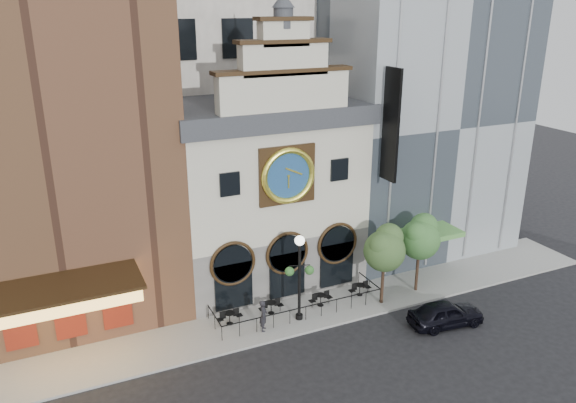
% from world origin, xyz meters
% --- Properties ---
extents(ground, '(120.00, 120.00, 0.00)m').
position_xyz_m(ground, '(0.00, 0.00, 0.00)').
color(ground, black).
rests_on(ground, ground).
extents(sidewalk, '(44.00, 5.00, 0.15)m').
position_xyz_m(sidewalk, '(0.00, 2.50, 0.07)').
color(sidewalk, gray).
rests_on(sidewalk, ground).
extents(clock_building, '(12.60, 8.78, 18.65)m').
position_xyz_m(clock_building, '(0.00, 7.82, 6.69)').
color(clock_building, '#605E5B').
rests_on(clock_building, ground).
extents(theater_building, '(14.00, 15.60, 25.00)m').
position_xyz_m(theater_building, '(-13.00, 9.96, 12.60)').
color(theater_building, brown).
rests_on(theater_building, ground).
extents(retail_building, '(14.00, 14.40, 20.00)m').
position_xyz_m(retail_building, '(12.99, 9.99, 10.14)').
color(retail_building, gray).
rests_on(retail_building, ground).
extents(cafe_railing, '(10.60, 2.60, 0.90)m').
position_xyz_m(cafe_railing, '(0.00, 2.50, 0.60)').
color(cafe_railing, black).
rests_on(cafe_railing, sidewalk).
extents(bistro_0, '(1.58, 0.68, 0.90)m').
position_xyz_m(bistro_0, '(-4.33, 2.68, 0.61)').
color(bistro_0, black).
rests_on(bistro_0, sidewalk).
extents(bistro_1, '(1.58, 0.68, 0.90)m').
position_xyz_m(bistro_1, '(-1.60, 2.77, 0.61)').
color(bistro_1, black).
rests_on(bistro_1, sidewalk).
extents(bistro_2, '(1.58, 0.68, 0.90)m').
position_xyz_m(bistro_2, '(1.62, 2.36, 0.61)').
color(bistro_2, black).
rests_on(bistro_2, sidewalk).
extents(bistro_3, '(1.58, 0.68, 0.90)m').
position_xyz_m(bistro_3, '(4.58, 2.48, 0.61)').
color(bistro_3, black).
rests_on(bistro_3, sidewalk).
extents(car_right, '(4.76, 2.37, 1.56)m').
position_xyz_m(car_right, '(7.44, -2.58, 0.78)').
color(car_right, black).
rests_on(car_right, ground).
extents(pedestrian, '(0.74, 0.84, 1.94)m').
position_xyz_m(pedestrian, '(-2.74, 1.22, 1.12)').
color(pedestrian, black).
rests_on(pedestrian, sidewalk).
extents(lamppost, '(1.70, 0.90, 5.45)m').
position_xyz_m(lamppost, '(-0.31, 1.49, 3.52)').
color(lamppost, black).
rests_on(lamppost, sidewalk).
extents(tree_left, '(2.70, 2.60, 5.21)m').
position_xyz_m(tree_left, '(5.38, 1.10, 3.97)').
color(tree_left, '#382619').
rests_on(tree_left, sidewalk).
extents(tree_right, '(2.73, 2.63, 5.26)m').
position_xyz_m(tree_right, '(8.41, 1.57, 4.01)').
color(tree_right, '#382619').
rests_on(tree_right, sidewalk).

